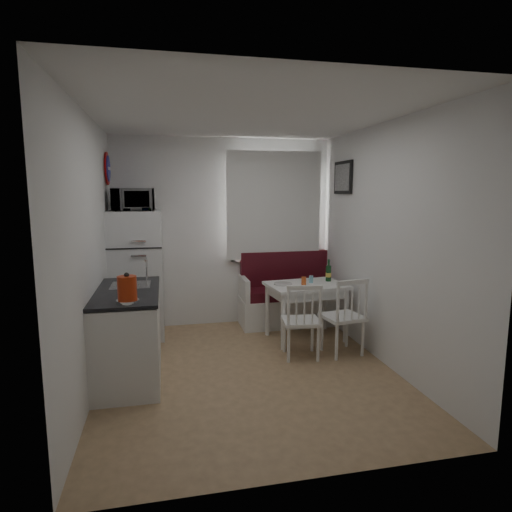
{
  "coord_description": "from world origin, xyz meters",
  "views": [
    {
      "loc": [
        -0.82,
        -4.17,
        1.87
      ],
      "look_at": [
        0.19,
        0.5,
        1.15
      ],
      "focal_mm": 30.0,
      "sensor_mm": 36.0,
      "label": 1
    }
  ],
  "objects_px": {
    "fridge": "(137,275)",
    "chair_right": "(346,309)",
    "kitchen_counter": "(129,333)",
    "bench": "(290,300)",
    "kettle": "(127,289)",
    "wine_bottle": "(329,270)",
    "chair_left": "(304,313)",
    "dining_table": "(306,290)",
    "microwave": "(133,199)"
  },
  "relations": [
    {
      "from": "kitchen_counter",
      "to": "chair_left",
      "type": "distance_m",
      "value": 1.87
    },
    {
      "from": "kitchen_counter",
      "to": "dining_table",
      "type": "bearing_deg",
      "value": 18.21
    },
    {
      "from": "dining_table",
      "to": "microwave",
      "type": "distance_m",
      "value": 2.44
    },
    {
      "from": "dining_table",
      "to": "microwave",
      "type": "height_order",
      "value": "microwave"
    },
    {
      "from": "dining_table",
      "to": "bench",
      "type": "bearing_deg",
      "value": 84.8
    },
    {
      "from": "chair_left",
      "to": "kettle",
      "type": "xyz_separation_m",
      "value": [
        -1.82,
        -0.57,
        0.49
      ]
    },
    {
      "from": "bench",
      "to": "kitchen_counter",
      "type": "bearing_deg",
      "value": -147.16
    },
    {
      "from": "fridge",
      "to": "chair_right",
      "type": "bearing_deg",
      "value": -27.33
    },
    {
      "from": "chair_left",
      "to": "chair_right",
      "type": "relative_size",
      "value": 0.96
    },
    {
      "from": "dining_table",
      "to": "fridge",
      "type": "distance_m",
      "value": 2.17
    },
    {
      "from": "chair_left",
      "to": "kettle",
      "type": "relative_size",
      "value": 1.76
    },
    {
      "from": "wine_bottle",
      "to": "bench",
      "type": "bearing_deg",
      "value": 121.66
    },
    {
      "from": "chair_right",
      "to": "kitchen_counter",
      "type": "bearing_deg",
      "value": 171.51
    },
    {
      "from": "chair_right",
      "to": "kettle",
      "type": "height_order",
      "value": "kettle"
    },
    {
      "from": "chair_right",
      "to": "kettle",
      "type": "bearing_deg",
      "value": -175.49
    },
    {
      "from": "chair_right",
      "to": "fridge",
      "type": "distance_m",
      "value": 2.65
    },
    {
      "from": "bench",
      "to": "fridge",
      "type": "bearing_deg",
      "value": -176.89
    },
    {
      "from": "wine_bottle",
      "to": "dining_table",
      "type": "bearing_deg",
      "value": -163.37
    },
    {
      "from": "chair_right",
      "to": "fridge",
      "type": "height_order",
      "value": "fridge"
    },
    {
      "from": "kitchen_counter",
      "to": "kettle",
      "type": "relative_size",
      "value": 4.98
    },
    {
      "from": "bench",
      "to": "wine_bottle",
      "type": "height_order",
      "value": "bench"
    },
    {
      "from": "bench",
      "to": "kettle",
      "type": "relative_size",
      "value": 5.38
    },
    {
      "from": "kettle",
      "to": "wine_bottle",
      "type": "distance_m",
      "value": 2.75
    },
    {
      "from": "kettle",
      "to": "wine_bottle",
      "type": "bearing_deg",
      "value": 29.02
    },
    {
      "from": "bench",
      "to": "microwave",
      "type": "height_order",
      "value": "microwave"
    },
    {
      "from": "chair_left",
      "to": "microwave",
      "type": "bearing_deg",
      "value": 155.35
    },
    {
      "from": "kitchen_counter",
      "to": "kettle",
      "type": "distance_m",
      "value": 0.79
    },
    {
      "from": "chair_left",
      "to": "microwave",
      "type": "relative_size",
      "value": 0.93
    },
    {
      "from": "microwave",
      "to": "wine_bottle",
      "type": "bearing_deg",
      "value": -9.32
    },
    {
      "from": "bench",
      "to": "chair_left",
      "type": "relative_size",
      "value": 3.05
    },
    {
      "from": "dining_table",
      "to": "chair_left",
      "type": "relative_size",
      "value": 2.19
    },
    {
      "from": "bench",
      "to": "kettle",
      "type": "xyz_separation_m",
      "value": [
        -2.05,
        -1.89,
        0.69
      ]
    },
    {
      "from": "chair_left",
      "to": "microwave",
      "type": "xyz_separation_m",
      "value": [
        -1.85,
        1.16,
        1.24
      ]
    },
    {
      "from": "bench",
      "to": "dining_table",
      "type": "xyz_separation_m",
      "value": [
        0.01,
        -0.66,
        0.3
      ]
    },
    {
      "from": "kitchen_counter",
      "to": "bench",
      "type": "height_order",
      "value": "kitchen_counter"
    },
    {
      "from": "bench",
      "to": "fridge",
      "type": "xyz_separation_m",
      "value": [
        -2.08,
        -0.11,
        0.48
      ]
    },
    {
      "from": "kitchen_counter",
      "to": "microwave",
      "type": "bearing_deg",
      "value": 89.06
    },
    {
      "from": "kitchen_counter",
      "to": "dining_table",
      "type": "relative_size",
      "value": 1.29
    },
    {
      "from": "kettle",
      "to": "fridge",
      "type": "bearing_deg",
      "value": 90.97
    },
    {
      "from": "bench",
      "to": "chair_left",
      "type": "height_order",
      "value": "bench"
    },
    {
      "from": "dining_table",
      "to": "kettle",
      "type": "xyz_separation_m",
      "value": [
        -2.07,
        -1.23,
        0.4
      ]
    },
    {
      "from": "chair_right",
      "to": "fridge",
      "type": "relative_size",
      "value": 0.3
    },
    {
      "from": "chair_left",
      "to": "wine_bottle",
      "type": "distance_m",
      "value": 1.01
    },
    {
      "from": "bench",
      "to": "fridge",
      "type": "relative_size",
      "value": 0.87
    },
    {
      "from": "wine_bottle",
      "to": "kitchen_counter",
      "type": "bearing_deg",
      "value": -162.01
    },
    {
      "from": "fridge",
      "to": "kettle",
      "type": "distance_m",
      "value": 1.79
    },
    {
      "from": "chair_right",
      "to": "microwave",
      "type": "xyz_separation_m",
      "value": [
        -2.35,
        1.16,
        1.21
      ]
    },
    {
      "from": "fridge",
      "to": "wine_bottle",
      "type": "bearing_deg",
      "value": -10.46
    },
    {
      "from": "microwave",
      "to": "kettle",
      "type": "height_order",
      "value": "microwave"
    },
    {
      "from": "fridge",
      "to": "microwave",
      "type": "distance_m",
      "value": 0.96
    }
  ]
}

